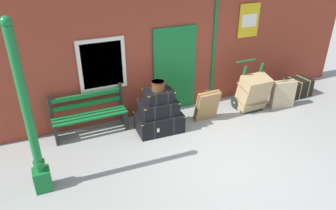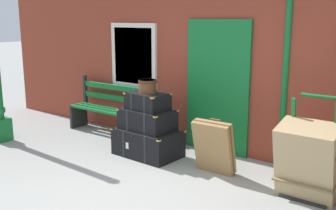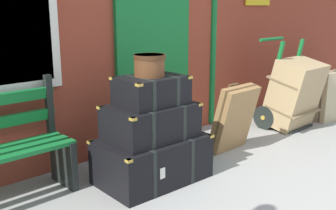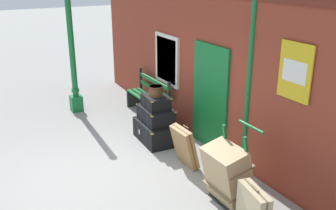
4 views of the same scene
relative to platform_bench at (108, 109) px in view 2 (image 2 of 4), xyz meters
name	(u,v)px [view 2 (image 2 of 4)]	position (x,y,z in m)	size (l,w,h in m)	color
ground_plane	(107,205)	(2.14, -2.16, -0.44)	(60.00, 60.00, 0.00)	gray
brick_facade	(221,52)	(2.13, 0.44, 1.15)	(10.40, 0.35, 3.20)	brown
platform_bench	(108,109)	(0.00, 0.00, 0.00)	(1.60, 0.43, 1.01)	#146B2D
steamer_trunk_base	(148,142)	(1.42, -0.54, -0.23)	(1.04, 0.69, 0.43)	black
steamer_trunk_middle	(148,119)	(1.41, -0.54, 0.14)	(0.83, 0.59, 0.33)	black
steamer_trunk_top	(148,101)	(1.42, -0.54, 0.43)	(0.64, 0.49, 0.27)	black
round_hatbox	(148,85)	(1.41, -0.53, 0.67)	(0.29, 0.29, 0.20)	brown
porters_trolley	(312,172)	(3.92, -0.42, -0.17)	(0.71, 0.58, 1.20)	black
large_brown_trunk	(308,161)	(3.92, -0.59, 0.03)	(0.70, 0.63, 0.96)	tan
suitcase_cream	(214,147)	(2.63, -0.58, -0.06)	(0.57, 0.34, 0.78)	olive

